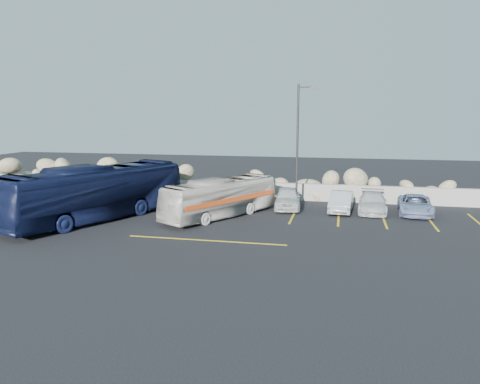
% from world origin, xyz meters
% --- Properties ---
extents(ground, '(90.00, 90.00, 0.00)m').
position_xyz_m(ground, '(0.00, 0.00, 0.00)').
color(ground, black).
rests_on(ground, ground).
extents(seawall, '(60.00, 0.40, 1.20)m').
position_xyz_m(seawall, '(0.00, 12.00, 0.60)').
color(seawall, gray).
rests_on(seawall, ground).
extents(riprap_pile, '(54.00, 2.80, 2.60)m').
position_xyz_m(riprap_pile, '(0.00, 13.20, 1.30)').
color(riprap_pile, '#8D7C5C').
rests_on(riprap_pile, ground).
extents(parking_lines, '(18.16, 9.36, 0.01)m').
position_xyz_m(parking_lines, '(4.64, 5.57, 0.01)').
color(parking_lines, gold).
rests_on(parking_lines, ground).
extents(lamppost, '(1.14, 0.18, 8.00)m').
position_xyz_m(lamppost, '(2.56, 9.50, 4.30)').
color(lamppost, '#2D2A28').
rests_on(lamppost, ground).
extents(vintage_bus, '(5.76, 8.24, 2.32)m').
position_xyz_m(vintage_bus, '(-1.61, 5.53, 1.16)').
color(vintage_bus, beige).
rests_on(vintage_bus, ground).
extents(tour_coach, '(6.99, 11.66, 3.21)m').
position_xyz_m(tour_coach, '(-8.48, 3.20, 1.61)').
color(tour_coach, '#0F1533').
rests_on(tour_coach, ground).
extents(car_a, '(2.03, 4.22, 1.39)m').
position_xyz_m(car_a, '(2.00, 8.82, 0.69)').
color(car_a, silver).
rests_on(car_a, ground).
extents(car_b, '(1.59, 3.93, 1.27)m').
position_xyz_m(car_b, '(5.42, 8.57, 0.63)').
color(car_b, silver).
rests_on(car_b, ground).
extents(car_c, '(1.92, 4.30, 1.22)m').
position_xyz_m(car_c, '(7.35, 8.86, 0.61)').
color(car_c, silver).
rests_on(car_c, ground).
extents(car_d, '(2.24, 4.38, 1.18)m').
position_xyz_m(car_d, '(9.89, 8.74, 0.59)').
color(car_d, '#7E8EB3').
rests_on(car_d, ground).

